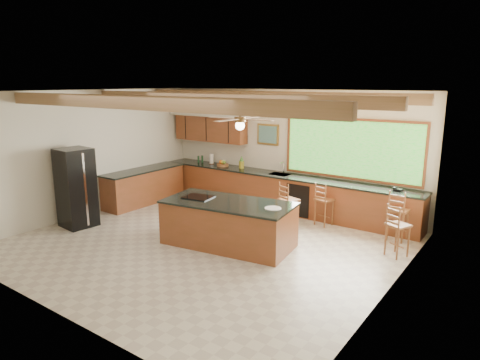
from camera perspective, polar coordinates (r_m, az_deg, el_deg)
The scene contains 9 objects.
ground at distance 8.72m, azimuth -4.64°, elevation -8.45°, with size 7.20×7.20×0.00m, color beige.
room_shell at distance 8.79m, azimuth -3.00°, elevation 6.64°, with size 7.27×6.54×3.02m.
counter_run at distance 10.96m, azimuth 0.52°, elevation -1.37°, with size 7.12×3.10×1.26m.
island at distance 8.50m, azimuth -1.56°, elevation -5.79°, with size 2.70×1.56×0.91m.
refrigerator at distance 10.17m, azimuth -21.01°, elevation -0.97°, with size 0.75×0.74×1.76m.
bar_stool_a at distance 9.54m, azimuth 6.38°, elevation -2.78°, with size 0.46×0.46×1.02m.
bar_stool_b at distance 9.75m, azimuth 11.05°, elevation -2.73°, with size 0.42×0.42×0.98m.
bar_stool_c at distance 9.21m, azimuth 20.31°, elevation -3.92°, with size 0.40×0.40×1.07m.
bar_stool_d at distance 8.39m, azimuth 20.24°, elevation -5.83°, with size 0.48×0.48×1.00m.
Camera 1 is at (5.27, -6.18, 3.18)m, focal length 32.00 mm.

